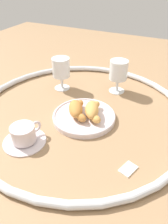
{
  "coord_description": "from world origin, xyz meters",
  "views": [
    {
      "loc": [
        0.61,
        0.31,
        0.48
      ],
      "look_at": [
        0.03,
        0.03,
        0.03
      ],
      "focal_mm": 35.28,
      "sensor_mm": 36.0,
      "label": 1
    }
  ],
  "objects_px": {
    "pastry_plate": "(84,116)",
    "croissant_large": "(77,109)",
    "croissant_small": "(93,110)",
    "sugar_packet": "(128,168)",
    "juice_glass_right": "(61,69)",
    "juice_glass_left": "(118,71)",
    "coffee_cup_near": "(24,135)"
  },
  "relations": [
    {
      "from": "coffee_cup_near",
      "to": "juice_glass_left",
      "type": "height_order",
      "value": "juice_glass_left"
    },
    {
      "from": "juice_glass_left",
      "to": "juice_glass_right",
      "type": "bearing_deg",
      "value": -70.68
    },
    {
      "from": "croissant_small",
      "to": "coffee_cup_near",
      "type": "relative_size",
      "value": 0.92
    },
    {
      "from": "croissant_large",
      "to": "croissant_small",
      "type": "height_order",
      "value": "same"
    },
    {
      "from": "croissant_small",
      "to": "sugar_packet",
      "type": "distance_m",
      "value": 0.25
    },
    {
      "from": "croissant_large",
      "to": "coffee_cup_near",
      "type": "bearing_deg",
      "value": -26.75
    },
    {
      "from": "croissant_small",
      "to": "juice_glass_left",
      "type": "distance_m",
      "value": 0.24
    },
    {
      "from": "pastry_plate",
      "to": "croissant_large",
      "type": "relative_size",
      "value": 1.87
    },
    {
      "from": "pastry_plate",
      "to": "coffee_cup_near",
      "type": "bearing_deg",
      "value": -31.14
    },
    {
      "from": "sugar_packet",
      "to": "coffee_cup_near",
      "type": "bearing_deg",
      "value": -65.63
    },
    {
      "from": "croissant_small",
      "to": "juice_glass_right",
      "type": "bearing_deg",
      "value": -125.66
    },
    {
      "from": "coffee_cup_near",
      "to": "juice_glass_right",
      "type": "xyz_separation_m",
      "value": [
        -0.36,
        -0.07,
        0.07
      ]
    },
    {
      "from": "croissant_large",
      "to": "sugar_packet",
      "type": "xyz_separation_m",
      "value": [
        0.15,
        0.24,
        -0.04
      ]
    },
    {
      "from": "coffee_cup_near",
      "to": "juice_glass_left",
      "type": "relative_size",
      "value": 0.97
    },
    {
      "from": "croissant_small",
      "to": "juice_glass_left",
      "type": "xyz_separation_m",
      "value": [
        -0.24,
        0.01,
        0.05
      ]
    },
    {
      "from": "juice_glass_left",
      "to": "pastry_plate",
      "type": "bearing_deg",
      "value": -9.31
    },
    {
      "from": "juice_glass_left",
      "to": "juice_glass_right",
      "type": "relative_size",
      "value": 1.0
    },
    {
      "from": "pastry_plate",
      "to": "juice_glass_right",
      "type": "distance_m",
      "value": 0.27
    },
    {
      "from": "sugar_packet",
      "to": "juice_glass_left",
      "type": "bearing_deg",
      "value": -138.47
    },
    {
      "from": "coffee_cup_near",
      "to": "juice_glass_left",
      "type": "distance_m",
      "value": 0.47
    },
    {
      "from": "croissant_large",
      "to": "croissant_small",
      "type": "relative_size",
      "value": 0.97
    },
    {
      "from": "pastry_plate",
      "to": "croissant_large",
      "type": "height_order",
      "value": "croissant_large"
    },
    {
      "from": "pastry_plate",
      "to": "croissant_small",
      "type": "distance_m",
      "value": 0.04
    },
    {
      "from": "croissant_large",
      "to": "juice_glass_left",
      "type": "relative_size",
      "value": 0.86
    },
    {
      "from": "croissant_large",
      "to": "juice_glass_right",
      "type": "bearing_deg",
      "value": -136.48
    },
    {
      "from": "croissant_small",
      "to": "juice_glass_left",
      "type": "height_order",
      "value": "juice_glass_left"
    },
    {
      "from": "croissant_small",
      "to": "juice_glass_right",
      "type": "height_order",
      "value": "juice_glass_right"
    },
    {
      "from": "coffee_cup_near",
      "to": "sugar_packet",
      "type": "height_order",
      "value": "coffee_cup_near"
    },
    {
      "from": "croissant_small",
      "to": "juice_glass_left",
      "type": "relative_size",
      "value": 0.89
    },
    {
      "from": "juice_glass_left",
      "to": "sugar_packet",
      "type": "relative_size",
      "value": 2.8
    },
    {
      "from": "juice_glass_right",
      "to": "coffee_cup_near",
      "type": "bearing_deg",
      "value": 11.55
    },
    {
      "from": "pastry_plate",
      "to": "croissant_large",
      "type": "bearing_deg",
      "value": -71.46
    }
  ]
}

